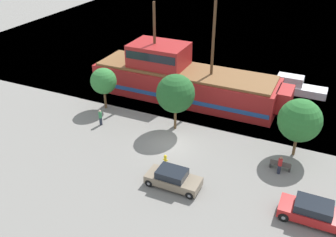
# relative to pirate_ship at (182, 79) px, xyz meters

# --- Properties ---
(ground_plane) EXTENTS (160.00, 160.00, 0.00)m
(ground_plane) POSITION_rel_pirate_ship_xyz_m (2.91, -8.96, -2.08)
(ground_plane) COLOR gray
(water_surface) EXTENTS (80.00, 80.00, 0.00)m
(water_surface) POSITION_rel_pirate_ship_xyz_m (2.91, 35.04, -2.08)
(water_surface) COLOR teal
(water_surface) RESTS_ON ground
(pirate_ship) EXTENTS (21.16, 5.36, 11.15)m
(pirate_ship) POSITION_rel_pirate_ship_xyz_m (0.00, 0.00, 0.00)
(pirate_ship) COLOR #A31E1E
(pirate_ship) RESTS_ON water_surface
(moored_boat_dockside) EXTENTS (7.02, 1.91, 1.90)m
(moored_boat_dockside) POSITION_rel_pirate_ship_xyz_m (10.88, 6.37, -1.39)
(moored_boat_dockside) COLOR silver
(moored_boat_dockside) RESTS_ON water_surface
(moored_boat_outer) EXTENTS (7.95, 2.04, 1.96)m
(moored_boat_outer) POSITION_rel_pirate_ship_xyz_m (-8.42, 11.60, -1.36)
(moored_boat_outer) COLOR navy
(moored_boat_outer) RESTS_ON water_surface
(parked_car_curb_front) EXTENTS (4.10, 1.83, 1.40)m
(parked_car_curb_front) POSITION_rel_pirate_ship_xyz_m (5.34, -14.17, -1.39)
(parked_car_curb_front) COLOR #7F705B
(parked_car_curb_front) RESTS_ON ground_plane
(parked_car_curb_mid) EXTENTS (4.59, 1.94, 1.49)m
(parked_car_curb_mid) POSITION_rel_pirate_ship_xyz_m (15.24, -13.56, -1.34)
(parked_car_curb_mid) COLOR #B21E1E
(parked_car_curb_mid) RESTS_ON ground_plane
(fire_hydrant) EXTENTS (0.42, 0.25, 0.76)m
(fire_hydrant) POSITION_rel_pirate_ship_xyz_m (3.60, -11.81, -1.67)
(fire_hydrant) COLOR yellow
(fire_hydrant) RESTS_ON ground_plane
(bench_promenade_east) EXTENTS (1.62, 0.45, 0.85)m
(bench_promenade_east) POSITION_rel_pirate_ship_xyz_m (12.25, -8.78, -1.65)
(bench_promenade_east) COLOR #4C4742
(bench_promenade_east) RESTS_ON ground_plane
(pedestrian_walking_near) EXTENTS (0.32, 0.32, 1.58)m
(pedestrian_walking_near) POSITION_rel_pirate_ship_xyz_m (12.25, -9.32, -1.29)
(pedestrian_walking_near) COLOR #232838
(pedestrian_walking_near) RESTS_ON ground_plane
(pedestrian_walking_far) EXTENTS (0.32, 0.32, 1.59)m
(pedestrian_walking_far) POSITION_rel_pirate_ship_xyz_m (-4.61, -8.82, -1.29)
(pedestrian_walking_far) COLOR #232838
(pedestrian_walking_far) RESTS_ON ground_plane
(tree_row_east) EXTENTS (2.64, 2.64, 4.35)m
(tree_row_east) POSITION_rel_pirate_ship_xyz_m (-6.11, -5.67, 0.94)
(tree_row_east) COLOR brown
(tree_row_east) RESTS_ON ground_plane
(tree_row_mideast) EXTENTS (3.52, 3.52, 5.40)m
(tree_row_mideast) POSITION_rel_pirate_ship_xyz_m (2.11, -6.44, 1.55)
(tree_row_mideast) COLOR brown
(tree_row_mideast) RESTS_ON ground_plane
(tree_row_midwest) EXTENTS (3.52, 3.52, 5.09)m
(tree_row_midwest) POSITION_rel_pirate_ship_xyz_m (12.90, -6.21, 1.24)
(tree_row_midwest) COLOR brown
(tree_row_midwest) RESTS_ON ground_plane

